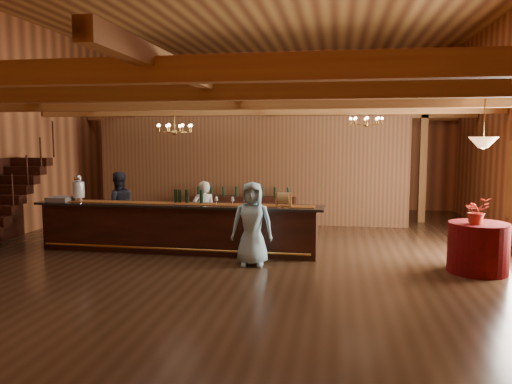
# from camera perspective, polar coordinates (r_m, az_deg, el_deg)

# --- Properties ---
(floor) EXTENTS (14.00, 14.00, 0.00)m
(floor) POSITION_cam_1_polar(r_m,az_deg,el_deg) (11.19, -1.34, -6.61)
(floor) COLOR #422B1A
(floor) RESTS_ON ground
(wall_back) EXTENTS (12.00, 0.10, 5.50)m
(wall_back) POSITION_cam_1_polar(r_m,az_deg,el_deg) (17.85, 2.78, 7.03)
(wall_back) COLOR #B46335
(wall_back) RESTS_ON floor
(wall_front) EXTENTS (12.00, 0.10, 5.50)m
(wall_front) POSITION_cam_1_polar(r_m,az_deg,el_deg) (4.25, -19.25, 9.55)
(wall_front) COLOR #B46335
(wall_front) RESTS_ON floor
(beam_grid) EXTENTS (11.90, 13.90, 0.39)m
(beam_grid) POSITION_cam_1_polar(r_m,az_deg,el_deg) (11.44, -0.91, 10.00)
(beam_grid) COLOR #A1702D
(beam_grid) RESTS_ON wall_left
(support_posts) EXTENTS (9.20, 10.20, 3.20)m
(support_posts) POSITION_cam_1_polar(r_m,az_deg,el_deg) (10.46, -1.86, 1.36)
(support_posts) COLOR #A1702D
(support_posts) RESTS_ON floor
(partition_wall) EXTENTS (9.00, 0.18, 3.10)m
(partition_wall) POSITION_cam_1_polar(r_m,az_deg,el_deg) (14.48, -0.77, 2.50)
(partition_wall) COLOR brown
(partition_wall) RESTS_ON floor
(backroom_boxes) EXTENTS (4.10, 0.60, 1.10)m
(backroom_boxes) POSITION_cam_1_polar(r_m,az_deg,el_deg) (16.51, 1.15, -0.62)
(backroom_boxes) COLOR #3B160E
(backroom_boxes) RESTS_ON floor
(tasting_bar) EXTENTS (6.39, 0.98, 1.07)m
(tasting_bar) POSITION_cam_1_polar(r_m,az_deg,el_deg) (11.03, -8.98, -4.02)
(tasting_bar) COLOR #3B160E
(tasting_bar) RESTS_ON floor
(beverage_dispenser) EXTENTS (0.26, 0.26, 0.60)m
(beverage_dispenser) POSITION_cam_1_polar(r_m,az_deg,el_deg) (11.96, -19.63, 0.40)
(beverage_dispenser) COLOR silver
(beverage_dispenser) RESTS_ON tasting_bar
(glass_rack_tray) EXTENTS (0.50, 0.50, 0.10)m
(glass_rack_tray) POSITION_cam_1_polar(r_m,az_deg,el_deg) (12.10, -21.42, -0.74)
(glass_rack_tray) COLOR gray
(glass_rack_tray) RESTS_ON tasting_bar
(raffle_drum) EXTENTS (0.34, 0.24, 0.30)m
(raffle_drum) POSITION_cam_1_polar(r_m,az_deg,el_deg) (10.33, 3.17, -0.73)
(raffle_drum) COLOR #A36F35
(raffle_drum) RESTS_ON tasting_bar
(bar_bottle_0) EXTENTS (0.07, 0.07, 0.30)m
(bar_bottle_0) POSITION_cam_1_polar(r_m,az_deg,el_deg) (11.07, -9.16, -0.47)
(bar_bottle_0) COLOR black
(bar_bottle_0) RESTS_ON tasting_bar
(bar_bottle_1) EXTENTS (0.07, 0.07, 0.30)m
(bar_bottle_1) POSITION_cam_1_polar(r_m,az_deg,el_deg) (11.04, -8.72, -0.48)
(bar_bottle_1) COLOR black
(bar_bottle_1) RESTS_ON tasting_bar
(bar_bottle_2) EXTENTS (0.07, 0.07, 0.30)m
(bar_bottle_2) POSITION_cam_1_polar(r_m,az_deg,el_deg) (10.99, -7.92, -0.50)
(bar_bottle_2) COLOR black
(bar_bottle_2) RESTS_ON tasting_bar
(bar_bottle_3) EXTENTS (0.07, 0.07, 0.30)m
(bar_bottle_3) POSITION_cam_1_polar(r_m,az_deg,el_deg) (10.89, -6.26, -0.54)
(bar_bottle_3) COLOR black
(bar_bottle_3) RESTS_ON tasting_bar
(backbar_shelf) EXTENTS (2.98, 0.51, 0.84)m
(backbar_shelf) POSITION_cam_1_polar(r_m,az_deg,el_deg) (14.15, -1.52, -2.20)
(backbar_shelf) COLOR #3B160E
(backbar_shelf) RESTS_ON floor
(round_table) EXTENTS (1.07, 1.07, 0.93)m
(round_table) POSITION_cam_1_polar(r_m,az_deg,el_deg) (10.13, 24.04, -5.83)
(round_table) COLOR maroon
(round_table) RESTS_ON floor
(chandelier_left) EXTENTS (0.80, 0.80, 0.65)m
(chandelier_left) POSITION_cam_1_polar(r_m,az_deg,el_deg) (11.44, -9.29, 7.24)
(chandelier_left) COLOR gold
(chandelier_left) RESTS_ON beam_grid
(chandelier_right) EXTENTS (0.80, 0.80, 0.45)m
(chandelier_right) POSITION_cam_1_polar(r_m,az_deg,el_deg) (12.76, 12.49, 7.95)
(chandelier_right) COLOR gold
(chandelier_right) RESTS_ON beam_grid
(pendant_lamp) EXTENTS (0.52, 0.52, 0.90)m
(pendant_lamp) POSITION_cam_1_polar(r_m,az_deg,el_deg) (9.93, 24.53, 5.19)
(pendant_lamp) COLOR gold
(pendant_lamp) RESTS_ON beam_grid
(bartender) EXTENTS (0.65, 0.55, 1.50)m
(bartender) POSITION_cam_1_polar(r_m,az_deg,el_deg) (11.54, -5.99, -2.46)
(bartender) COLOR silver
(bartender) RESTS_ON floor
(staff_second) EXTENTS (1.03, 0.98, 1.68)m
(staff_second) POSITION_cam_1_polar(r_m,az_deg,el_deg) (12.41, -15.47, -1.63)
(staff_second) COLOR #222330
(staff_second) RESTS_ON floor
(guest) EXTENTS (0.83, 0.57, 1.64)m
(guest) POSITION_cam_1_polar(r_m,az_deg,el_deg) (9.70, -0.45, -3.66)
(guest) COLOR #9DD6ED
(guest) RESTS_ON floor
(floor_plant) EXTENTS (0.76, 0.67, 1.19)m
(floor_plant) POSITION_cam_1_polar(r_m,az_deg,el_deg) (14.50, 7.64, -1.35)
(floor_plant) COLOR #315928
(floor_plant) RESTS_ON floor
(table_flowers) EXTENTS (0.54, 0.51, 0.49)m
(table_flowers) POSITION_cam_1_polar(r_m,az_deg,el_deg) (9.84, 23.91, -1.97)
(table_flowers) COLOR red
(table_flowers) RESTS_ON round_table
(table_vase) EXTENTS (0.16, 0.16, 0.27)m
(table_vase) POSITION_cam_1_polar(r_m,az_deg,el_deg) (9.89, 23.53, -2.57)
(table_vase) COLOR gold
(table_vase) RESTS_ON round_table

